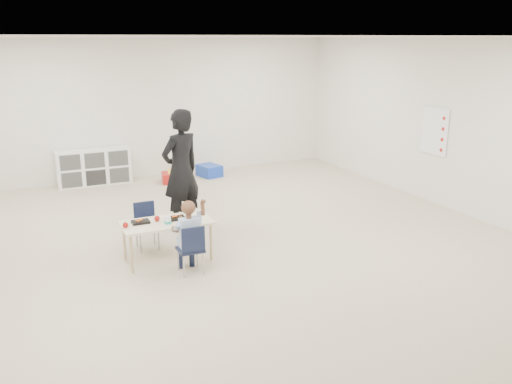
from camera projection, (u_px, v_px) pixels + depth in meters
name	position (u px, v px, depth m)	size (l,w,h in m)	color
room	(233.00, 148.00, 7.08)	(9.00, 9.02, 2.80)	beige
table	(168.00, 240.00, 7.00)	(1.16, 0.59, 0.53)	beige
chair_near	(190.00, 249.00, 6.60)	(0.31, 0.29, 0.63)	#111833
chair_far	(147.00, 226.00, 7.37)	(0.31, 0.29, 0.63)	#111833
child	(190.00, 235.00, 6.55)	(0.42, 0.42, 0.99)	#ADCAEA
lunch_tray_near	(176.00, 218.00, 7.01)	(0.22, 0.16, 0.03)	black
lunch_tray_far	(141.00, 222.00, 6.86)	(0.22, 0.16, 0.03)	black
milk_carton	(168.00, 220.00, 6.81)	(0.07, 0.07, 0.10)	white
bread_roll	(189.00, 218.00, 6.94)	(0.09, 0.09, 0.07)	#B17E48
apple_near	(157.00, 219.00, 6.93)	(0.07, 0.07, 0.07)	maroon
apple_far	(125.00, 225.00, 6.69)	(0.07, 0.07, 0.07)	maroon
cubby_shelf	(94.00, 167.00, 10.61)	(1.40, 0.40, 0.70)	white
rules_poster	(435.00, 131.00, 9.25)	(0.02, 0.60, 0.80)	white
adult	(181.00, 170.00, 7.99)	(0.66, 0.43, 1.81)	black
bin_red	(170.00, 178.00, 10.81)	(0.31, 0.40, 0.20)	#AD1511
bin_yellow	(177.00, 176.00, 10.89)	(0.35, 0.45, 0.22)	yellow
bin_blue	(209.00, 171.00, 11.30)	(0.38, 0.49, 0.24)	#173BB3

